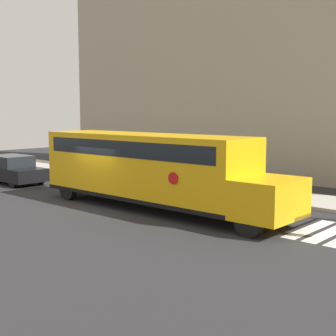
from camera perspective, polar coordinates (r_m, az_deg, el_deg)
ground_plane at (r=20.38m, az=-7.80°, el=-4.49°), size 60.00×60.00×0.00m
sidewalk_strip at (r=24.98m, az=3.68°, el=-2.16°), size 44.00×3.00×0.15m
building_backdrop at (r=30.15m, az=11.66°, el=11.73°), size 32.00×4.00×13.23m
school_bus at (r=19.18m, az=-2.11°, el=0.23°), size 11.83×2.57×3.08m
parked_car at (r=27.62m, az=-18.41°, el=-0.19°), size 4.24×1.88×1.55m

